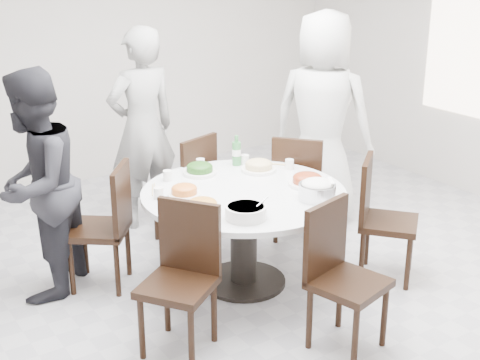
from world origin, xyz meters
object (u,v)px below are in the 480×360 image
dining_table (244,238)px  diner_right (322,118)px  chair_ne (300,186)px  chair_n (183,187)px  soup_bowl (246,212)px  beverage_bottle (236,150)px  chair_s (349,280)px  chair_nw (98,227)px  diner_middle (142,129)px  chair_se (389,220)px  chair_sw (177,283)px  rice_bowl (317,192)px  diner_left (36,186)px

dining_table → diner_right: (1.34, 0.71, 0.59)m
chair_ne → chair_n: 1.00m
soup_bowl → beverage_bottle: beverage_bottle is taller
chair_s → diner_right: diner_right is taller
chair_s → chair_n: bearing=76.7°
chair_nw → soup_bowl: bearing=70.2°
diner_middle → soup_bowl: 1.91m
chair_se → beverage_bottle: 1.32m
chair_n → chair_nw: (-0.94, -0.39, 0.00)m
chair_n → diner_right: 1.42m
chair_sw → chair_se: same height
chair_ne → diner_middle: size_ratio=0.53×
diner_right → chair_nw: bearing=62.2°
diner_middle → soup_bowl: bearing=81.4°
chair_sw → chair_s: same height
chair_n → chair_ne: bearing=129.4°
chair_sw → rice_bowl: bearing=59.2°
chair_se → beverage_bottle: size_ratio=3.84×
rice_bowl → beverage_bottle: (-0.05, 0.96, 0.07)m
chair_nw → diner_left: 0.54m
chair_n → chair_nw: 1.01m
chair_ne → chair_sw: size_ratio=1.00×
diner_middle → soup_bowl: (-0.18, -1.90, -0.11)m
chair_nw → chair_se: size_ratio=1.00×
chair_se → diner_left: bearing=111.7°
dining_table → diner_left: diner_left is taller
diner_right → diner_middle: diner_right is taller
chair_sw → diner_middle: size_ratio=0.53×
chair_ne → beverage_bottle: 0.72m
chair_s → diner_middle: size_ratio=0.53×
chair_se → rice_bowl: (-0.64, 0.10, 0.33)m
chair_s → beverage_bottle: bearing=67.8°
dining_table → diner_right: bearing=27.9°
chair_ne → diner_right: bearing=-101.2°
rice_bowl → beverage_bottle: 0.96m
dining_table → chair_sw: (-0.84, -0.51, 0.10)m
chair_s → diner_middle: diner_middle is taller
rice_bowl → chair_s: bearing=-112.4°
chair_nw → chair_sw: bearing=41.7°
chair_n → diner_left: diner_left is taller
diner_right → beverage_bottle: diner_right is taller
chair_s → rice_bowl: bearing=53.2°
diner_right → beverage_bottle: size_ratio=7.77×
chair_s → rice_bowl: (0.27, 0.65, 0.33)m
dining_table → chair_s: size_ratio=1.58×
chair_se → diner_middle: diner_middle is taller
chair_s → diner_right: bearing=40.1°
diner_middle → beverage_bottle: (0.38, -0.94, -0.03)m
chair_se → diner_right: diner_right is taller
chair_nw → dining_table: bearing=95.3°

